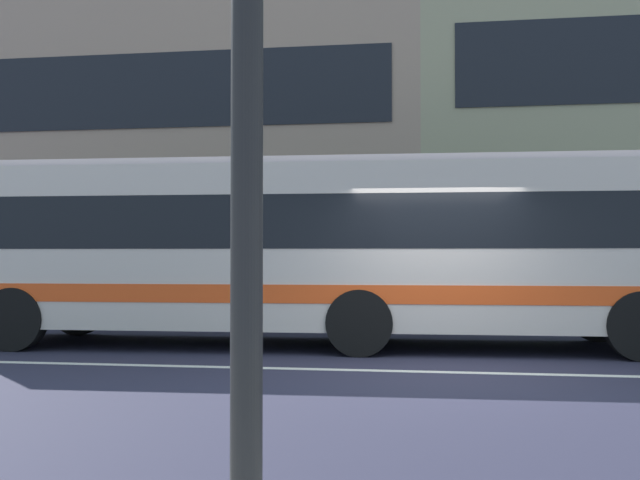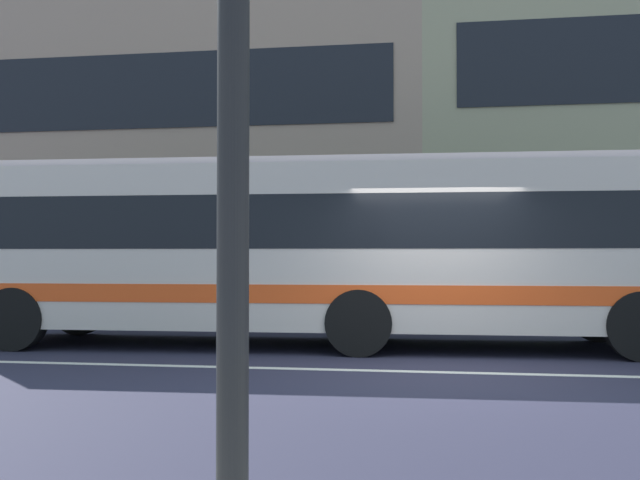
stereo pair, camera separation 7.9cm
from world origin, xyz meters
TOP-DOWN VIEW (x-y plane):
  - ground_plane at (0.00, 0.00)m, footprint 160.00×160.00m
  - lane_centre_line at (0.00, 0.00)m, footprint 60.00×0.16m
  - hedge_row_far at (-2.04, 6.15)m, footprint 18.54×1.10m
  - apartment_block_left at (-9.66, 14.79)m, footprint 18.83×10.51m
  - transit_bus at (-1.90, 2.41)m, footprint 11.55×2.86m

SIDE VIEW (x-z plane):
  - ground_plane at x=0.00m, z-range 0.00..0.00m
  - lane_centre_line at x=0.00m, z-range 0.00..0.01m
  - hedge_row_far at x=-2.04m, z-range 0.00..0.73m
  - transit_bus at x=-1.90m, z-range 0.16..3.20m
  - apartment_block_left at x=-9.66m, z-range 0.00..10.52m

